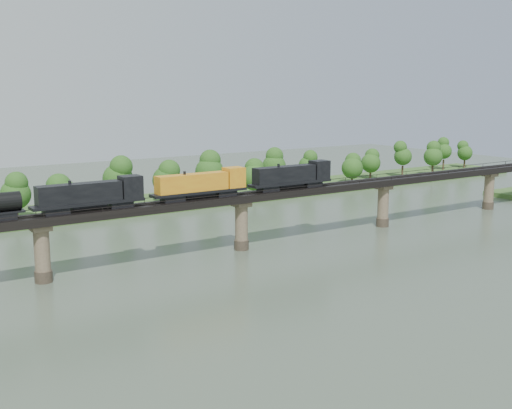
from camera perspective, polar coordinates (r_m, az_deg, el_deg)
ground at (r=108.33m, az=7.38°, el=-7.25°), size 400.00×400.00×0.00m
far_bank at (r=178.98m, az=-10.86°, el=-0.09°), size 300.00×24.00×1.60m
bridge at (r=130.16m, az=-1.31°, el=-1.69°), size 236.00×30.00×11.50m
bridge_superstructure at (r=128.99m, az=-1.32°, el=1.06°), size 220.00×4.90×0.75m
far_treeline at (r=170.57m, az=-12.89°, el=2.06°), size 289.06×17.54×13.60m
freight_train at (r=120.54m, az=-8.03°, el=1.44°), size 80.50×3.14×5.54m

